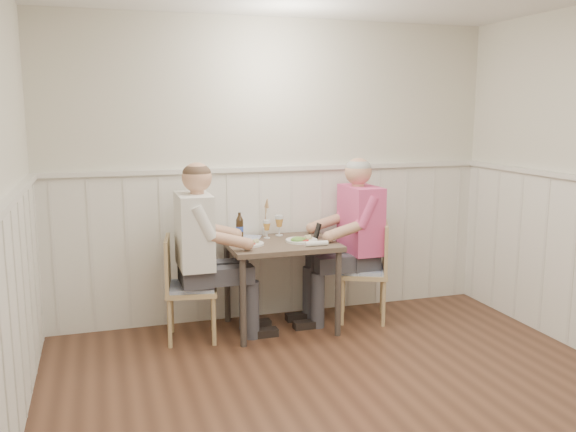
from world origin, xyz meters
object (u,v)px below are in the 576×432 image
object	(u,v)px
chair_left	(185,284)
man_in_pink	(355,252)
beer_bottle	(240,227)
grass_vase	(264,218)
dining_table	(281,254)
chair_right	(369,267)
diner_cream	(201,266)

from	to	relation	value
chair_left	man_in_pink	world-z (taller)	man_in_pink
beer_bottle	grass_vase	distance (m)	0.26
man_in_pink	beer_bottle	xyz separation A→B (m)	(-0.99, 0.16, 0.24)
chair_left	beer_bottle	size ratio (longest dim) A/B	3.71
chair_left	grass_vase	size ratio (longest dim) A/B	2.50
dining_table	chair_right	distance (m)	0.82
man_in_pink	dining_table	bearing A→B (deg)	-176.15
man_in_pink	diner_cream	xyz separation A→B (m)	(-1.37, -0.09, 0.00)
dining_table	diner_cream	xyz separation A→B (m)	(-0.68, -0.04, -0.04)
dining_table	man_in_pink	world-z (taller)	man_in_pink
dining_table	chair_left	xyz separation A→B (m)	(-0.80, -0.01, -0.19)
chair_left	grass_vase	xyz separation A→B (m)	(0.75, 0.31, 0.44)
chair_right	man_in_pink	distance (m)	0.19
grass_vase	chair_right	bearing A→B (deg)	-19.75
dining_table	diner_cream	distance (m)	0.68
dining_table	chair_left	bearing A→B (deg)	-179.58
chair_right	beer_bottle	bearing A→B (deg)	168.81
chair_left	beer_bottle	xyz separation A→B (m)	(0.50, 0.21, 0.39)
chair_right	diner_cream	size ratio (longest dim) A/B	0.60
chair_left	beer_bottle	bearing A→B (deg)	23.07
diner_cream	dining_table	bearing A→B (deg)	3.34
dining_table	chair_right	bearing A→B (deg)	-0.71
chair_left	man_in_pink	distance (m)	1.50
grass_vase	chair_left	bearing A→B (deg)	-157.67
chair_right	chair_left	distance (m)	1.61
chair_left	beer_bottle	distance (m)	0.67
chair_left	man_in_pink	size ratio (longest dim) A/B	0.58
chair_right	diner_cream	world-z (taller)	diner_cream
man_in_pink	beer_bottle	bearing A→B (deg)	170.73
man_in_pink	beer_bottle	distance (m)	1.03
diner_cream	grass_vase	xyz separation A→B (m)	(0.62, 0.34, 0.29)
chair_right	grass_vase	bearing A→B (deg)	160.25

